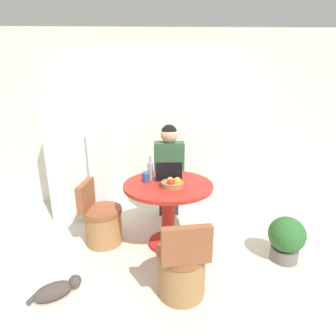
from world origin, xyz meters
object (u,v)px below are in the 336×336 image
(person_seated, at_px, (169,167))
(laptop, at_px, (169,176))
(fruit_bowl, at_px, (173,183))
(potted_plant, at_px, (286,238))
(cat, at_px, (56,290))
(refrigerator, at_px, (80,156))
(chair_left_side, at_px, (102,222))
(chair_near_camera, at_px, (182,269))
(dining_table, at_px, (168,202))
(bottle, at_px, (150,170))

(person_seated, relative_size, laptop, 4.49)
(fruit_bowl, distance_m, potted_plant, 1.34)
(fruit_bowl, distance_m, cat, 1.46)
(laptop, height_order, fruit_bowl, laptop)
(person_seated, relative_size, cat, 3.19)
(refrigerator, height_order, chair_left_side, refrigerator)
(chair_near_camera, height_order, fruit_bowl, fruit_bowl)
(fruit_bowl, bearing_deg, person_seated, 91.34)
(chair_left_side, distance_m, cat, 0.93)
(dining_table, xyz_separation_m, fruit_bowl, (0.05, -0.10, 0.26))
(fruit_bowl, bearing_deg, laptop, 98.84)
(laptop, xyz_separation_m, bottle, (-0.21, 0.01, 0.06))
(chair_near_camera, relative_size, potted_plant, 1.54)
(dining_table, bearing_deg, laptop, 86.06)
(laptop, bearing_deg, chair_near_camera, 96.00)
(refrigerator, bearing_deg, potted_plant, -26.28)
(dining_table, height_order, person_seated, person_seated)
(chair_left_side, bearing_deg, chair_near_camera, -128.72)
(refrigerator, relative_size, chair_near_camera, 2.23)
(dining_table, bearing_deg, fruit_bowl, -65.44)
(chair_left_side, height_order, cat, chair_left_side)
(person_seated, bearing_deg, fruit_bowl, 91.34)
(person_seated, height_order, laptop, person_seated)
(chair_near_camera, relative_size, laptop, 2.56)
(laptop, relative_size, fruit_bowl, 1.22)
(person_seated, height_order, potted_plant, person_seated)
(bottle, bearing_deg, dining_table, -34.76)
(chair_near_camera, height_order, potted_plant, chair_near_camera)
(cat, bearing_deg, bottle, 20.46)
(fruit_bowl, xyz_separation_m, cat, (-1.05, -0.72, -0.73))
(person_seated, bearing_deg, cat, 56.14)
(potted_plant, bearing_deg, laptop, 160.31)
(bottle, xyz_separation_m, potted_plant, (1.45, -0.45, -0.62))
(person_seated, relative_size, fruit_bowl, 5.47)
(dining_table, xyz_separation_m, laptop, (0.01, 0.13, 0.27))
(chair_left_side, bearing_deg, potted_plant, -95.64)
(refrigerator, xyz_separation_m, laptop, (1.26, -0.79, -0.03))
(chair_near_camera, bearing_deg, laptop, -91.67)
(laptop, bearing_deg, dining_table, 86.06)
(bottle, bearing_deg, chair_near_camera, -71.58)
(laptop, relative_size, potted_plant, 0.60)
(bottle, xyz_separation_m, cat, (-0.80, -0.96, -0.80))
(fruit_bowl, height_order, bottle, bottle)
(person_seated, height_order, fruit_bowl, person_seated)
(chair_left_side, height_order, potted_plant, chair_left_side)
(dining_table, xyz_separation_m, potted_plant, (1.25, -0.31, -0.29))
(chair_left_side, bearing_deg, dining_table, -90.00)
(refrigerator, xyz_separation_m, chair_left_side, (0.46, -0.86, -0.59))
(refrigerator, height_order, dining_table, refrigerator)
(refrigerator, height_order, bottle, refrigerator)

